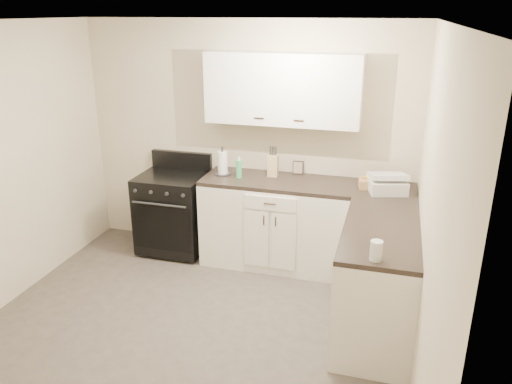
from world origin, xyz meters
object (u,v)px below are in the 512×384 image
(knife_block, at_px, (273,166))
(countertop_grill, at_px, (387,185))
(paper_towel, at_px, (223,163))
(wicker_basket, at_px, (372,184))
(stove, at_px, (173,212))

(knife_block, relative_size, countertop_grill, 0.67)
(paper_towel, height_order, wicker_basket, paper_towel)
(wicker_basket, distance_m, countertop_grill, 0.16)
(stove, relative_size, countertop_grill, 2.54)
(countertop_grill, bearing_deg, paper_towel, 162.00)
(paper_towel, distance_m, wicker_basket, 1.55)
(paper_towel, bearing_deg, stove, -174.74)
(knife_block, distance_m, paper_towel, 0.53)
(knife_block, distance_m, wicker_basket, 1.03)
(wicker_basket, bearing_deg, paper_towel, 179.80)
(countertop_grill, bearing_deg, wicker_basket, 137.22)
(knife_block, xyz_separation_m, wicker_basket, (1.02, -0.09, -0.07))
(stove, xyz_separation_m, paper_towel, (0.58, 0.05, 0.60))
(wicker_basket, bearing_deg, knife_block, 175.08)
(paper_towel, bearing_deg, countertop_grill, -2.65)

